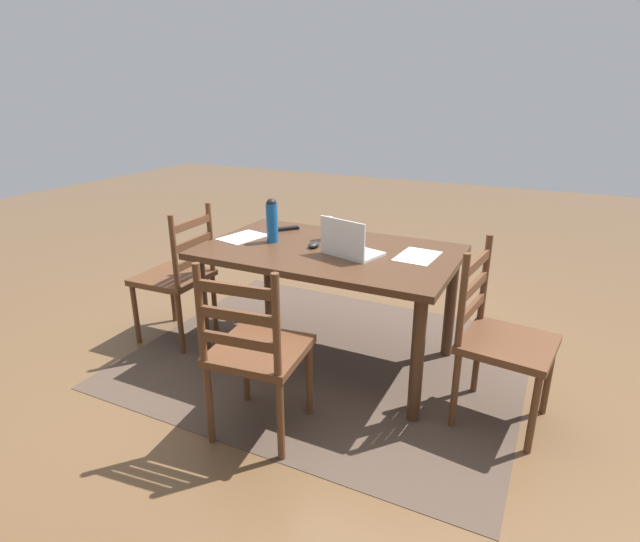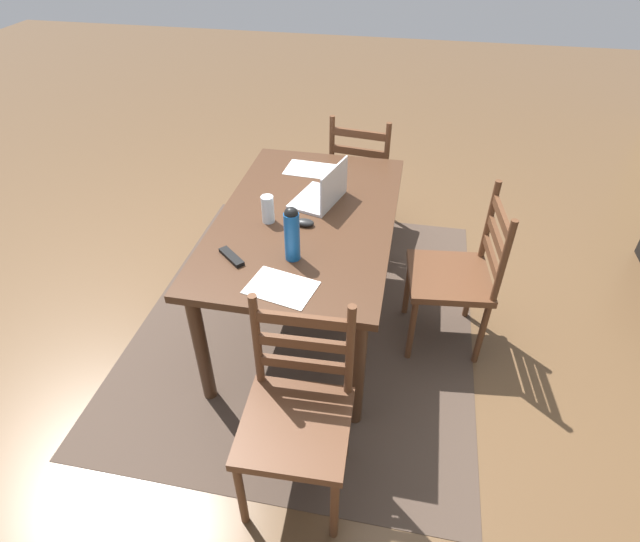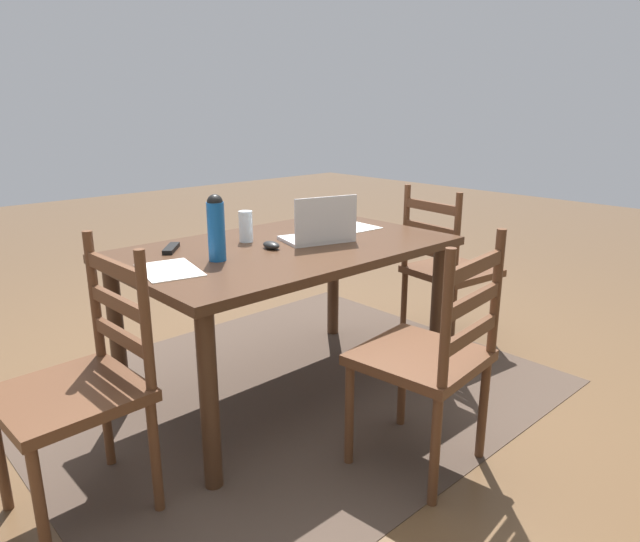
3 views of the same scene
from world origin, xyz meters
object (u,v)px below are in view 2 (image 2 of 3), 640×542
object	(u,v)px
laptop	(324,193)
chair_far_head	(457,276)
chair_left_far	(363,176)
computer_mouse	(305,222)
chair_right_far	(297,416)
tv_remote	(231,257)
dining_table	(307,230)
water_bottle	(292,233)
drinking_glass	(268,209)

from	to	relation	value
laptop	chair_far_head	bearing A→B (deg)	78.74
chair_left_far	computer_mouse	size ratio (longest dim) A/B	9.50
chair_right_far	tv_remote	xyz separation A→B (m)	(-0.61, -0.45, 0.30)
laptop	tv_remote	world-z (taller)	laptop
chair_right_far	computer_mouse	distance (m)	1.02
dining_table	chair_left_far	distance (m)	1.09
laptop	dining_table	bearing A→B (deg)	-22.71
computer_mouse	tv_remote	size ratio (longest dim) A/B	0.59
water_bottle	drinking_glass	xyz separation A→B (m)	(-0.29, -0.20, -0.07)
chair_right_far	dining_table	bearing A→B (deg)	-170.01
tv_remote	computer_mouse	bearing A→B (deg)	2.35
chair_right_far	drinking_glass	bearing A→B (deg)	-158.92
laptop	chair_right_far	bearing A→B (deg)	5.62
chair_left_far	chair_far_head	distance (m)	1.24
water_bottle	computer_mouse	xyz separation A→B (m)	(-0.29, -0.01, -0.13)
dining_table	tv_remote	world-z (taller)	tv_remote
chair_far_head	computer_mouse	distance (m)	0.89
drinking_glass	computer_mouse	bearing A→B (deg)	89.57
chair_right_far	drinking_glass	size ratio (longest dim) A/B	6.42
chair_right_far	chair_left_far	xyz separation A→B (m)	(-2.11, -0.00, 0.00)
chair_far_head	water_bottle	world-z (taller)	water_bottle
dining_table	computer_mouse	distance (m)	0.15
laptop	chair_left_far	bearing A→B (deg)	172.63
dining_table	water_bottle	world-z (taller)	water_bottle
water_bottle	dining_table	bearing A→B (deg)	-177.41
chair_right_far	computer_mouse	size ratio (longest dim) A/B	9.50
drinking_glass	tv_remote	size ratio (longest dim) A/B	0.87
chair_left_far	computer_mouse	distance (m)	1.20
water_bottle	tv_remote	world-z (taller)	water_bottle
dining_table	laptop	xyz separation A→B (m)	(-0.16, 0.07, 0.15)
chair_left_far	chair_far_head	xyz separation A→B (m)	(1.05, 0.66, 0.00)
chair_left_far	laptop	distance (m)	0.97
chair_right_far	chair_left_far	distance (m)	2.11
drinking_glass	computer_mouse	world-z (taller)	drinking_glass
chair_left_far	laptop	bearing A→B (deg)	-7.37
chair_left_far	computer_mouse	bearing A→B (deg)	-8.47
chair_far_head	drinking_glass	size ratio (longest dim) A/B	6.42
dining_table	chair_far_head	size ratio (longest dim) A/B	1.62
chair_right_far	laptop	bearing A→B (deg)	-174.38
dining_table	chair_far_head	world-z (taller)	chair_far_head
chair_far_head	tv_remote	xyz separation A→B (m)	(0.45, -1.11, 0.30)
dining_table	drinking_glass	bearing A→B (deg)	-62.99
laptop	drinking_glass	world-z (taller)	laptop
dining_table	chair_right_far	size ratio (longest dim) A/B	1.62
chair_left_far	drinking_glass	xyz separation A→B (m)	(1.15, -0.37, 0.36)
water_bottle	chair_far_head	bearing A→B (deg)	115.43
chair_right_far	tv_remote	world-z (taller)	chair_right_far
dining_table	laptop	bearing A→B (deg)	157.29
dining_table	drinking_glass	size ratio (longest dim) A/B	10.37
chair_left_far	computer_mouse	world-z (taller)	chair_left_far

